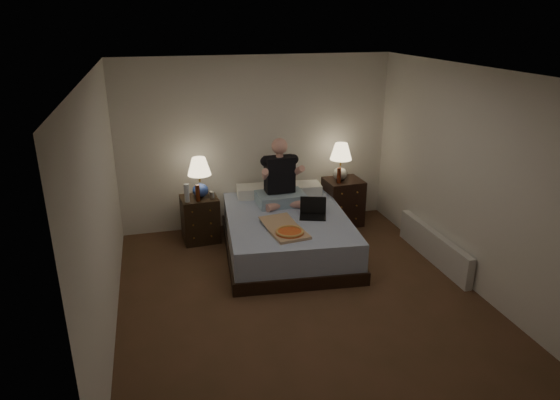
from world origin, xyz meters
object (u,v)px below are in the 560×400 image
object	(u,v)px
bed	(287,234)
lamp_right	(341,162)
nightstand_left	(200,219)
beer_bottle_right	(339,175)
water_bottle	(187,193)
person	(281,172)
soda_can	(212,195)
lamp_left	(200,177)
pizza_box	(290,233)
radiator	(434,246)
laptop	(313,209)
nightstand_right	(343,202)
beer_bottle_left	(198,193)

from	to	relation	value
bed	lamp_right	size ratio (longest dim) A/B	3.72
nightstand_left	beer_bottle_right	distance (m)	2.10
water_bottle	person	size ratio (longest dim) A/B	0.27
soda_can	person	size ratio (longest dim) A/B	0.11
lamp_left	pizza_box	xyz separation A→B (m)	(0.91, -1.31, -0.36)
bed	radiator	distance (m)	1.92
lamp_right	radiator	world-z (taller)	lamp_right
nightstand_left	radiator	distance (m)	3.18
lamp_right	soda_can	size ratio (longest dim) A/B	5.60
lamp_left	lamp_right	bearing A→B (deg)	1.45
bed	soda_can	bearing A→B (deg)	152.85
water_bottle	lamp_left	bearing A→B (deg)	38.47
lamp_right	beer_bottle_right	size ratio (longest dim) A/B	2.43
water_bottle	soda_can	size ratio (longest dim) A/B	2.50
bed	laptop	bearing A→B (deg)	-19.66
nightstand_right	radiator	world-z (taller)	nightstand_right
soda_can	radiator	xyz separation A→B (m)	(2.68, -1.32, -0.49)
bed	lamp_left	size ratio (longest dim) A/B	3.72
soda_can	beer_bottle_right	size ratio (longest dim) A/B	0.43
person	nightstand_right	bearing A→B (deg)	14.15
bed	radiator	size ratio (longest dim) A/B	1.30
nightstand_right	beer_bottle_left	world-z (taller)	beer_bottle_left
water_bottle	nightstand_right	bearing A→B (deg)	4.87
water_bottle	nightstand_left	bearing A→B (deg)	37.18
lamp_right	person	xyz separation A→B (m)	(-0.99, -0.30, 0.01)
nightstand_right	beer_bottle_left	size ratio (longest dim) A/B	3.03
lamp_right	beer_bottle_left	size ratio (longest dim) A/B	2.43
lamp_left	beer_bottle_left	bearing A→B (deg)	-108.22
radiator	water_bottle	bearing A→B (deg)	157.07
soda_can	pizza_box	size ratio (longest dim) A/B	0.13
bed	beer_bottle_left	bearing A→B (deg)	159.71
soda_can	pizza_box	distance (m)	1.43
bed	nightstand_right	size ratio (longest dim) A/B	2.99
pizza_box	laptop	bearing A→B (deg)	39.12
lamp_right	beer_bottle_right	distance (m)	0.22
lamp_left	beer_bottle_right	xyz separation A→B (m)	(2.01, -0.07, -0.11)
beer_bottle_right	laptop	distance (m)	1.01
beer_bottle_left	radiator	size ratio (longest dim) A/B	0.14
person	pizza_box	xyz separation A→B (m)	(-0.17, -1.07, -0.43)
soda_can	laptop	bearing A→B (deg)	-30.74
lamp_right	beer_bottle_left	world-z (taller)	lamp_right
laptop	radiator	xyz separation A→B (m)	(1.46, -0.59, -0.44)
lamp_left	water_bottle	size ratio (longest dim) A/B	2.24
nightstand_left	beer_bottle_right	xyz separation A→B (m)	(2.04, -0.04, 0.49)
laptop	pizza_box	xyz separation A→B (m)	(-0.45, -0.47, -0.08)
nightstand_right	lamp_right	world-z (taller)	lamp_right
lamp_right	beer_bottle_left	xyz separation A→B (m)	(-2.13, -0.21, -0.22)
water_bottle	person	world-z (taller)	person
nightstand_left	person	bearing A→B (deg)	-14.95
lamp_left	water_bottle	bearing A→B (deg)	-141.53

